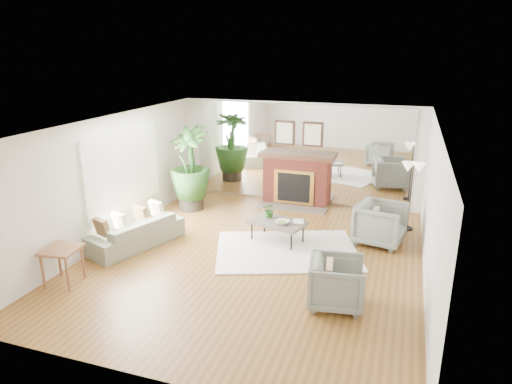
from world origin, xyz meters
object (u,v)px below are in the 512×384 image
(coffee_table, at_px, (277,223))
(armchair_front, at_px, (337,283))
(fireplace, at_px, (296,178))
(sofa, at_px, (136,232))
(potted_ficus, at_px, (190,166))
(side_table, at_px, (61,254))
(armchair_back, at_px, (381,224))
(floor_lamp, at_px, (413,173))

(coffee_table, height_order, armchair_front, armchair_front)
(coffee_table, bearing_deg, fireplace, 95.22)
(sofa, xyz_separation_m, potted_ficus, (0.06, 2.32, 0.79))
(potted_ficus, bearing_deg, fireplace, 26.91)
(side_table, bearing_deg, armchair_back, 34.72)
(side_table, bearing_deg, potted_ficus, 85.10)
(coffee_table, height_order, sofa, sofa)
(armchair_back, distance_m, side_table, 5.88)
(fireplace, relative_size, coffee_table, 1.64)
(armchair_front, bearing_deg, fireplace, 13.30)
(coffee_table, distance_m, side_table, 3.99)
(armchair_front, height_order, potted_ficus, potted_ficus)
(potted_ficus, bearing_deg, side_table, -94.90)
(fireplace, xyz_separation_m, side_table, (-2.65, -5.19, -0.13))
(fireplace, relative_size, sofa, 1.06)
(side_table, distance_m, floor_lamp, 6.91)
(coffee_table, height_order, side_table, side_table)
(floor_lamp, bearing_deg, coffee_table, -148.11)
(side_table, bearing_deg, coffee_table, 43.92)
(armchair_front, xyz_separation_m, floor_lamp, (0.98, 3.55, 0.89))
(sofa, bearing_deg, floor_lamp, 136.80)
(armchair_front, bearing_deg, coffee_table, 28.81)
(potted_ficus, bearing_deg, sofa, -91.55)
(armchair_front, relative_size, potted_ficus, 0.41)
(fireplace, height_order, side_table, fireplace)
(coffee_table, distance_m, armchair_front, 2.50)
(coffee_table, distance_m, sofa, 2.80)
(fireplace, xyz_separation_m, coffee_table, (0.22, -2.42, -0.25))
(side_table, xyz_separation_m, floor_lamp, (5.35, 4.31, 0.73))
(sofa, distance_m, armchair_back, 4.84)
(armchair_front, bearing_deg, sofa, 69.08)
(armchair_front, height_order, side_table, armchair_front)
(coffee_table, bearing_deg, side_table, -136.08)
(sofa, height_order, armchair_back, armchair_back)
(coffee_table, distance_m, floor_lamp, 3.04)
(side_table, bearing_deg, fireplace, 62.95)
(sofa, distance_m, potted_ficus, 2.45)
(armchair_back, bearing_deg, sofa, 121.37)
(fireplace, xyz_separation_m, potted_ficus, (-2.31, -1.17, 0.42))
(sofa, distance_m, side_table, 1.74)
(coffee_table, relative_size, floor_lamp, 0.84)
(armchair_back, bearing_deg, floor_lamp, -16.94)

